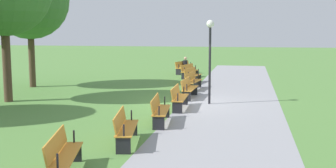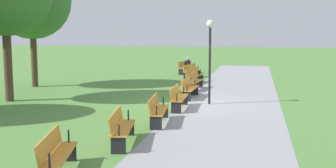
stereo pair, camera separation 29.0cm
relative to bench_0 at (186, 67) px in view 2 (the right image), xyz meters
The scene contains 14 objects.
ground_plane 11.99m from the bench_0, ahead, with size 120.00×120.00×0.00m, color #54843D.
path_paving 12.44m from the bench_0, 18.08° to the left, with size 38.68×4.09×0.01m, color #939399.
bench_0 is the anchor object (origin of this frame).
bench_1 2.67m from the bench_0, 16.48° to the left, with size 2.02×0.95×0.89m.
bench_2 5.34m from the bench_0, 14.42° to the left, with size 2.02×0.82×0.89m.
bench_3 8.00m from the bench_0, 12.36° to the left, with size 2.01×0.68×0.89m.
bench_4 10.65m from the bench_0, 10.30° to the left, with size 1.98×0.54×0.89m.
bench_5 13.29m from the bench_0, ahead, with size 1.98×0.54×0.89m.
bench_6 15.91m from the bench_0, ahead, with size 2.01×0.68×0.89m.
bench_7 18.51m from the bench_0, ahead, with size 2.02×0.82×0.89m.
bench_8 21.09m from the bench_0, ahead, with size 2.02×0.95×0.89m.
person_seated 0.25m from the bench_0, 112.87° to the left, with size 0.45×0.59×1.20m.
tree_2 11.75m from the bench_0, 39.71° to the right, with size 4.20×4.20×6.80m.
lamp_post 12.35m from the bench_0, 14.17° to the left, with size 0.32×0.32×3.50m.
Camera 2 is at (17.11, 2.91, 3.09)m, focal length 44.21 mm.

